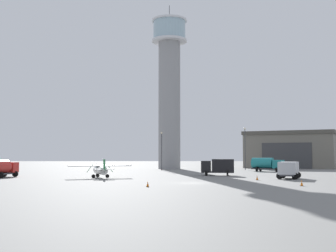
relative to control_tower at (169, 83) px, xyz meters
name	(u,v)px	position (x,y,z in m)	size (l,w,h in m)	color
ground_plane	(191,183)	(1.20, -57.14, -22.68)	(400.00, 400.00, 0.00)	slate
control_tower	(169,83)	(0.00, 0.00, 0.00)	(9.34, 9.34, 43.86)	gray
hangar	(293,150)	(36.42, 10.84, -17.54)	(32.14, 31.37, 10.24)	#6B665B
airplane_white	(100,169)	(-12.31, -44.44, -21.28)	(10.06, 7.90, 2.99)	white
truck_box_black	(218,166)	(7.63, -36.89, -21.03)	(6.11, 3.96, 2.92)	#38383D
truck_box_silver	(289,169)	(16.92, -47.61, -21.15)	(4.70, 6.35, 2.60)	#38383D
truck_fuel_tanker_teal	(267,164)	(20.97, -18.72, -20.99)	(6.99, 5.81, 3.04)	#38383D
truck_fuel_tanker_red	(2,168)	(-28.50, -42.67, -21.07)	(3.94, 6.79, 2.88)	#38383D
light_post_west	(162,148)	(-2.17, -10.13, -17.24)	(0.44, 0.44, 9.19)	#38383D
light_post_east	(245,145)	(18.33, -8.32, -16.65)	(0.44, 0.44, 10.33)	#38383D
traffic_cone_near_left	(257,178)	(11.32, -50.68, -22.33)	(0.36, 0.36, 0.72)	black
traffic_cone_near_right	(302,183)	(13.77, -62.81, -22.32)	(0.36, 0.36, 0.73)	black
traffic_cone_mid_apron	(148,184)	(-4.39, -63.76, -22.36)	(0.36, 0.36, 0.65)	black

